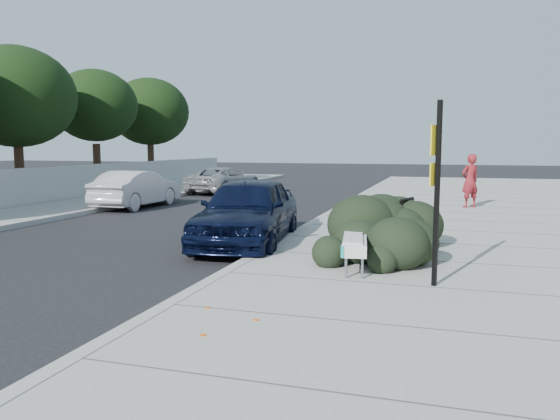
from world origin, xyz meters
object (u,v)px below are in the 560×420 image
Objects in this scene: sign_post at (436,183)px; suv_silver at (224,180)px; bench at (355,242)px; bike_rack at (407,217)px; sedan_navy at (248,211)px; wagon_silver at (137,189)px; pedestrian at (470,181)px.

suv_silver is at bearing 143.98° from sign_post.
bench is at bearing 169.62° from sign_post.
bike_rack is 0.22× the size of sedan_navy.
sedan_navy is at bearing 123.12° from suv_silver.
sign_post reaches higher than suv_silver.
bench is 2.63m from bike_rack.
wagon_silver is 6.67m from suv_silver.
sedan_navy reaches higher than suv_silver.
pedestrian is (5.21, 8.37, 0.28)m from sedan_navy.
sign_post reaches higher than bench.
bench is 17.48m from suv_silver.
sign_post is 0.68× the size of wagon_silver.
bike_rack is at bearing 40.83° from pedestrian.
sedan_navy is (-4.28, 3.19, -0.96)m from sign_post.
bike_rack is at bearing 122.25° from sign_post.
sign_post reaches higher than wagon_silver.
suv_silver is at bearing 108.27° from sedan_navy.
wagon_silver is at bearing -27.32° from pedestrian.
sign_post is 0.63× the size of suv_silver.
wagon_silver is (-10.32, 5.90, -0.08)m from bike_rack.
suv_silver is (-8.87, 15.06, 0.00)m from bench.
wagon_silver is 12.14m from pedestrian.
bike_rack is 3.58m from sign_post.
bike_rack is at bearing 65.56° from bench.
sign_post is at bearing -40.18° from bench.
bench is at bearing 128.49° from suv_silver.
sign_post is at bearing -43.54° from sedan_navy.
pedestrian reaches higher than bike_rack.
bench is at bearing -87.79° from bike_rack.
sedan_navy is 1.04× the size of suv_silver.
pedestrian reaches higher than sedan_navy.
sign_post is 14.41m from wagon_silver.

